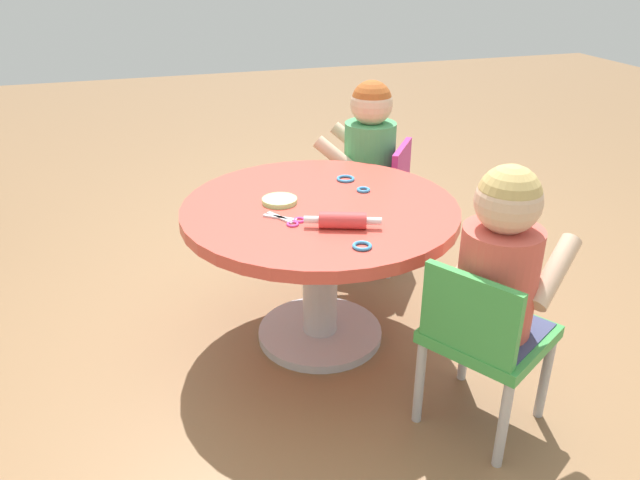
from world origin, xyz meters
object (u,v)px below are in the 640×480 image
seated_child_right (369,144)px  craft_scissors (289,220)px  rolling_pin (343,220)px  seated_child_left (501,259)px  craft_table (320,238)px  child_chair_left (483,337)px  child_chair_right (376,196)px

seated_child_right → craft_scissors: 0.79m
rolling_pin → seated_child_left: bearing=-137.2°
craft_table → seated_child_right: 0.65m
rolling_pin → child_chair_left: bearing=-142.1°
seated_child_right → seated_child_left: bearing=177.9°
child_chair_left → child_chair_right: size_ratio=1.00×
child_chair_right → craft_table: bearing=140.8°
craft_table → child_chair_right: (0.49, -0.40, -0.09)m
child_chair_left → craft_scissors: child_chair_left is taller
child_chair_left → seated_child_right: seated_child_right is taller
seated_child_left → child_chair_left: bearing=121.0°
craft_table → seated_child_left: size_ratio=1.77×
seated_child_left → child_chair_right: bearing=-3.9°
child_chair_left → child_chair_right: bearing=-5.7°
craft_table → seated_child_right: bearing=-35.6°
seated_child_right → craft_scissors: (-0.61, 0.50, -0.02)m
rolling_pin → child_chair_right: bearing=-29.7°
craft_table → rolling_pin: rolling_pin is taller
seated_child_left → craft_scissors: (0.44, 0.46, -0.02)m
seated_child_left → seated_child_right: size_ratio=1.00×
seated_child_left → seated_child_right: 1.05m
child_chair_right → craft_scissors: size_ratio=3.94×
craft_table → child_chair_left: (-0.56, -0.30, -0.09)m
child_chair_right → rolling_pin: 0.82m
craft_scissors → child_chair_right: bearing=-42.0°
craft_table → child_chair_right: size_ratio=1.68×
child_chair_left → seated_child_left: seated_child_left is taller
craft_table → seated_child_left: 0.65m
seated_child_left → rolling_pin: bearing=42.8°
seated_child_left → rolling_pin: (0.34, 0.32, 0.00)m
child_chair_left → child_chair_right: (1.05, -0.10, 0.00)m
seated_child_left → craft_scissors: seated_child_left is taller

